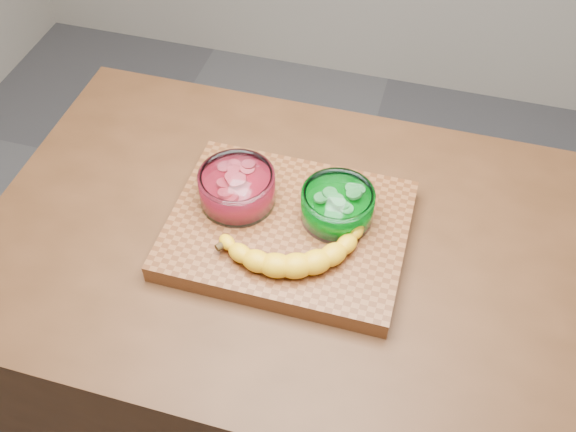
# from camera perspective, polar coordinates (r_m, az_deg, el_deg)

# --- Properties ---
(ground) EXTENTS (3.50, 3.50, 0.00)m
(ground) POSITION_cam_1_polar(r_m,az_deg,el_deg) (2.03, -0.00, -17.94)
(ground) COLOR #57575C
(ground) RESTS_ON ground
(counter) EXTENTS (1.20, 0.80, 0.90)m
(counter) POSITION_cam_1_polar(r_m,az_deg,el_deg) (1.63, -0.00, -11.79)
(counter) COLOR #4B2B16
(counter) RESTS_ON ground
(cutting_board) EXTENTS (0.45, 0.35, 0.04)m
(cutting_board) POSITION_cam_1_polar(r_m,az_deg,el_deg) (1.24, -0.00, -1.21)
(cutting_board) COLOR brown
(cutting_board) RESTS_ON counter
(bowl_red) EXTENTS (0.15, 0.15, 0.07)m
(bowl_red) POSITION_cam_1_polar(r_m,az_deg,el_deg) (1.24, -4.54, 2.50)
(bowl_red) COLOR white
(bowl_red) RESTS_ON cutting_board
(bowl_green) EXTENTS (0.14, 0.14, 0.06)m
(bowl_green) POSITION_cam_1_polar(r_m,az_deg,el_deg) (1.21, 4.41, 0.94)
(bowl_green) COLOR white
(bowl_green) RESTS_ON cutting_board
(banana) EXTENTS (0.29, 0.18, 0.04)m
(banana) POSITION_cam_1_polar(r_m,az_deg,el_deg) (1.17, 0.19, -2.35)
(banana) COLOR yellow
(banana) RESTS_ON cutting_board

